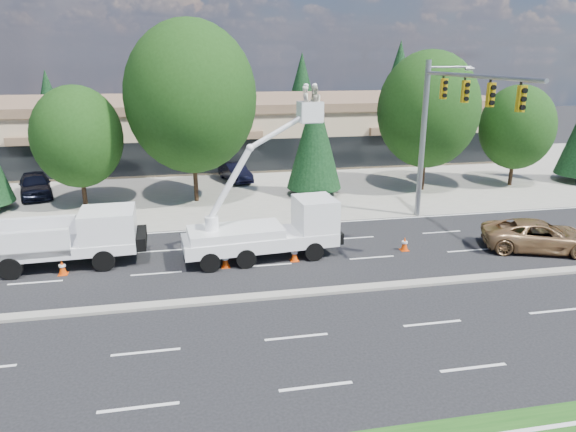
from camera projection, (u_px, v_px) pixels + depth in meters
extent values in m
plane|color=black|center=(280.00, 296.00, 20.55)|extent=(140.00, 140.00, 0.00)
cube|color=gray|center=(235.00, 181.00, 39.29)|extent=(140.00, 22.00, 0.01)
cube|color=gray|center=(280.00, 295.00, 20.53)|extent=(120.00, 0.55, 0.12)
cube|color=tan|center=(225.00, 131.00, 47.92)|extent=(50.00, 15.00, 5.00)
cube|color=brown|center=(223.00, 102.00, 47.13)|extent=(50.40, 15.40, 0.70)
cube|color=black|center=(232.00, 156.00, 41.14)|extent=(48.00, 0.12, 2.60)
cylinder|color=#332114|center=(84.00, 188.00, 32.45)|extent=(0.28, 0.28, 2.46)
ellipsoid|color=#15330E|center=(77.00, 137.00, 31.49)|extent=(5.46, 5.46, 6.28)
cylinder|color=#332114|center=(195.00, 173.00, 33.51)|extent=(0.28, 0.28, 3.72)
ellipsoid|color=#15330E|center=(191.00, 97.00, 32.06)|extent=(8.26, 8.26, 9.50)
cylinder|color=#332114|center=(314.00, 189.00, 35.38)|extent=(0.26, 0.26, 0.80)
cone|color=black|center=(315.00, 138.00, 34.33)|extent=(3.72, 3.72, 6.80)
cylinder|color=#332114|center=(423.00, 168.00, 36.47)|extent=(0.28, 0.28, 3.13)
ellipsoid|color=#15330E|center=(428.00, 110.00, 35.25)|extent=(6.96, 6.96, 8.00)
cylinder|color=#332114|center=(512.00, 169.00, 37.84)|extent=(0.28, 0.28, 2.37)
ellipsoid|color=#15330E|center=(517.00, 127.00, 36.91)|extent=(5.26, 5.26, 6.05)
cylinder|color=#332114|center=(54.00, 139.00, 56.57)|extent=(0.26, 0.26, 0.80)
cone|color=black|center=(49.00, 104.00, 55.43)|extent=(3.98, 3.98, 7.26)
cylinder|color=#332114|center=(183.00, 136.00, 59.08)|extent=(0.26, 0.26, 0.80)
cone|color=black|center=(180.00, 94.00, 57.67)|extent=(4.84, 4.84, 8.85)
cylinder|color=#332114|center=(302.00, 132.00, 61.59)|extent=(0.26, 0.26, 0.80)
cone|color=black|center=(302.00, 92.00, 60.16)|extent=(4.89, 4.89, 8.93)
cylinder|color=#332114|center=(396.00, 130.00, 63.74)|extent=(0.26, 0.26, 0.80)
cone|color=black|center=(399.00, 84.00, 62.09)|extent=(5.58, 5.58, 10.19)
cylinder|color=gray|center=(423.00, 141.00, 29.62)|extent=(0.32, 0.32, 9.00)
cylinder|color=gray|center=(476.00, 76.00, 23.79)|extent=(0.20, 10.00, 0.20)
cylinder|color=gray|center=(450.00, 67.00, 28.62)|extent=(2.60, 0.12, 0.12)
cube|color=gold|center=(444.00, 89.00, 26.83)|extent=(0.32, 0.22, 1.05)
cube|color=gold|center=(465.00, 92.00, 24.77)|extent=(0.32, 0.22, 1.05)
cube|color=gold|center=(491.00, 95.00, 22.71)|extent=(0.32, 0.22, 1.05)
cube|color=gold|center=(521.00, 99.00, 20.64)|extent=(0.32, 0.22, 1.05)
cube|color=white|center=(62.00, 246.00, 23.32)|extent=(6.65, 2.70, 0.49)
cube|color=white|center=(109.00, 227.00, 23.55)|extent=(2.50, 2.45, 1.64)
cube|color=black|center=(124.00, 221.00, 23.64)|extent=(0.18, 2.07, 1.09)
cube|color=white|center=(35.00, 230.00, 23.83)|extent=(3.72, 0.50, 1.20)
cube|color=white|center=(24.00, 245.00, 21.91)|extent=(3.72, 0.50, 1.20)
cube|color=white|center=(260.00, 240.00, 24.18)|extent=(7.38, 2.80, 0.63)
cube|color=white|center=(315.00, 216.00, 24.60)|extent=(1.99, 2.27, 1.80)
cube|color=black|center=(328.00, 212.00, 24.74)|extent=(0.23, 1.80, 1.08)
cube|color=white|center=(236.00, 232.00, 23.72)|extent=(4.50, 2.45, 0.45)
cylinder|color=white|center=(212.00, 224.00, 23.29)|extent=(0.63, 0.63, 0.72)
cube|color=white|center=(310.00, 112.00, 23.04)|extent=(1.06, 0.90, 0.97)
imported|color=beige|center=(306.00, 104.00, 22.88)|extent=(0.42, 0.60, 1.56)
imported|color=beige|center=(314.00, 103.00, 22.98)|extent=(0.65, 0.81, 1.56)
ellipsoid|color=white|center=(306.00, 85.00, 22.64)|extent=(0.23, 0.23, 0.16)
ellipsoid|color=white|center=(315.00, 85.00, 22.75)|extent=(0.23, 0.23, 0.16)
cube|color=#DA3F06|center=(63.00, 274.00, 22.58)|extent=(0.40, 0.40, 0.03)
cone|color=#DA3F06|center=(62.00, 267.00, 22.48)|extent=(0.36, 0.36, 0.70)
cylinder|color=white|center=(62.00, 266.00, 22.46)|extent=(0.29, 0.29, 0.10)
cube|color=#DA3F06|center=(226.00, 267.00, 23.37)|extent=(0.40, 0.40, 0.03)
cone|color=#DA3F06|center=(225.00, 260.00, 23.26)|extent=(0.36, 0.36, 0.70)
cylinder|color=white|center=(225.00, 258.00, 23.24)|extent=(0.29, 0.29, 0.10)
cube|color=#DA3F06|center=(294.00, 260.00, 24.09)|extent=(0.40, 0.40, 0.03)
cone|color=#DA3F06|center=(294.00, 254.00, 23.99)|extent=(0.36, 0.36, 0.70)
cylinder|color=white|center=(294.00, 252.00, 23.97)|extent=(0.29, 0.29, 0.10)
cube|color=#DA3F06|center=(404.00, 250.00, 25.38)|extent=(0.40, 0.40, 0.03)
cone|color=#DA3F06|center=(405.00, 244.00, 25.28)|extent=(0.36, 0.36, 0.70)
cylinder|color=white|center=(405.00, 242.00, 25.26)|extent=(0.29, 0.29, 0.10)
imported|color=#AB8153|center=(539.00, 236.00, 25.23)|extent=(5.84, 4.12, 1.48)
imported|color=black|center=(35.00, 184.00, 34.89)|extent=(3.24, 5.22, 1.66)
imported|color=black|center=(235.00, 172.00, 39.23)|extent=(2.49, 4.35, 1.36)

